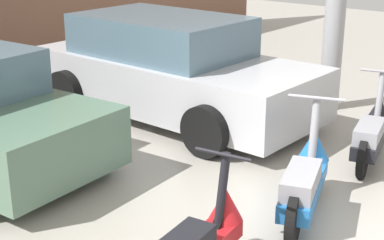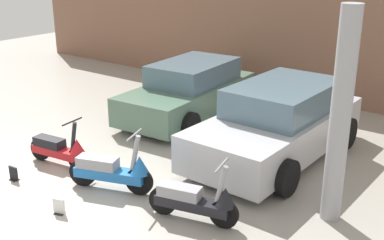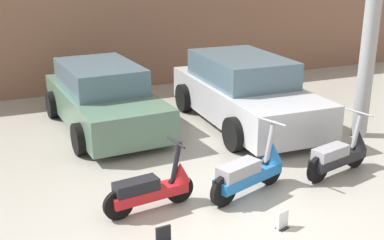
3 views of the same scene
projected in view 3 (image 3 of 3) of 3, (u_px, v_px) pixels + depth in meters
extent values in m
plane|color=#9E998E|center=(245.00, 224.00, 6.53)|extent=(28.00, 28.00, 0.00)
cube|color=#845B47|center=(106.00, 30.00, 12.76)|extent=(19.60, 0.12, 3.23)
cylinder|color=black|center=(179.00, 189.00, 7.06)|extent=(0.44, 0.13, 0.43)
cylinder|color=black|center=(118.00, 205.00, 6.60)|extent=(0.44, 0.13, 0.43)
cube|color=#B2191E|center=(150.00, 193.00, 6.82)|extent=(1.16, 0.41, 0.15)
cube|color=black|center=(136.00, 186.00, 6.67)|extent=(0.66, 0.34, 0.17)
cylinder|color=black|center=(176.00, 162.00, 6.90)|extent=(0.21, 0.10, 0.61)
cylinder|color=black|center=(176.00, 142.00, 6.80)|extent=(0.10, 0.50, 0.03)
cone|color=#B2191E|center=(180.00, 172.00, 6.99)|extent=(0.33, 0.33, 0.28)
cylinder|color=black|center=(271.00, 170.00, 7.63)|extent=(0.48, 0.24, 0.48)
cylinder|color=black|center=(224.00, 191.00, 6.95)|extent=(0.48, 0.24, 0.48)
cube|color=#1E66B2|center=(248.00, 176.00, 7.27)|extent=(1.28, 0.69, 0.17)
cube|color=gray|center=(239.00, 170.00, 7.07)|extent=(0.76, 0.50, 0.19)
cylinder|color=gray|center=(270.00, 142.00, 7.44)|extent=(0.24, 0.15, 0.68)
cylinder|color=gray|center=(271.00, 121.00, 7.34)|extent=(0.22, 0.54, 0.03)
cone|color=#1E66B2|center=(272.00, 152.00, 7.55)|extent=(0.41, 0.41, 0.31)
cylinder|color=black|center=(356.00, 155.00, 8.26)|extent=(0.46, 0.18, 0.45)
cylinder|color=black|center=(318.00, 169.00, 7.69)|extent=(0.46, 0.18, 0.45)
cube|color=black|center=(338.00, 159.00, 7.96)|extent=(1.21, 0.55, 0.16)
cube|color=gray|center=(331.00, 152.00, 7.79)|extent=(0.71, 0.41, 0.18)
cylinder|color=gray|center=(357.00, 130.00, 8.09)|extent=(0.22, 0.12, 0.64)
cylinder|color=gray|center=(359.00, 112.00, 7.98)|extent=(0.16, 0.52, 0.03)
cone|color=black|center=(358.00, 139.00, 8.18)|extent=(0.37, 0.37, 0.30)
cube|color=#51705B|center=(105.00, 105.00, 10.12)|extent=(1.90, 4.04, 0.66)
cube|color=slate|center=(100.00, 76.00, 10.13)|extent=(1.59, 2.30, 0.52)
cylinder|color=black|center=(165.00, 125.00, 9.51)|extent=(0.25, 0.61, 0.60)
cylinder|color=black|center=(80.00, 139.00, 8.78)|extent=(0.25, 0.61, 0.60)
cylinder|color=black|center=(124.00, 95.00, 11.58)|extent=(0.25, 0.61, 0.60)
cylinder|color=black|center=(53.00, 104.00, 10.85)|extent=(0.25, 0.61, 0.60)
cube|color=#B7B7BC|center=(246.00, 100.00, 10.37)|extent=(1.87, 4.30, 0.71)
cube|color=slate|center=(241.00, 69.00, 10.40)|extent=(1.61, 2.42, 0.56)
cylinder|color=black|center=(317.00, 122.00, 9.60)|extent=(0.24, 0.65, 0.65)
cylinder|color=black|center=(234.00, 134.00, 8.95)|extent=(0.24, 0.65, 0.65)
cylinder|color=black|center=(254.00, 90.00, 11.93)|extent=(0.24, 0.65, 0.65)
cylinder|color=black|center=(184.00, 98.00, 11.28)|extent=(0.24, 0.65, 0.65)
cube|color=black|center=(163.00, 235.00, 6.03)|extent=(0.20, 0.05, 0.26)
cube|color=black|center=(282.00, 228.00, 6.43)|extent=(0.19, 0.16, 0.01)
cube|color=white|center=(283.00, 220.00, 6.39)|extent=(0.20, 0.09, 0.26)
cylinder|color=#99999E|center=(368.00, 57.00, 9.31)|extent=(0.30, 0.30, 3.23)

